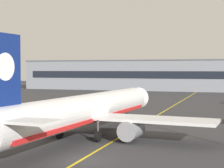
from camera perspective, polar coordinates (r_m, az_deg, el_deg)
ground_plane at (r=35.44m, az=-4.32°, el=-11.67°), size 400.00×400.00×0.00m
taxiway_centreline at (r=63.76m, az=5.99°, el=-5.39°), size 2.33×179.99×0.01m
airliner_foreground at (r=46.24m, az=-4.15°, el=-4.13°), size 32.29×41.52×11.65m
safety_cone_by_nose_gear at (r=60.62m, az=2.20°, el=-5.54°), size 0.44×0.44×0.55m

